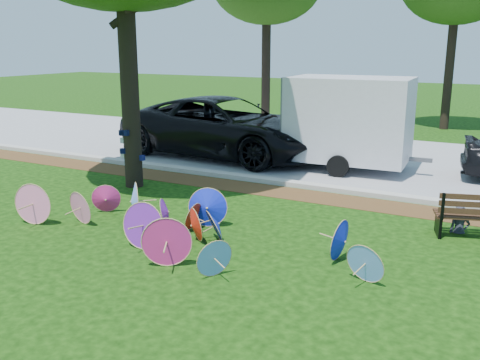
% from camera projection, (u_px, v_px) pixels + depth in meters
% --- Properties ---
extents(ground, '(90.00, 90.00, 0.00)m').
position_uv_depth(ground, '(160.00, 253.00, 9.20)').
color(ground, black).
rests_on(ground, ground).
extents(mulch_strip, '(90.00, 1.00, 0.01)m').
position_uv_depth(mulch_strip, '(270.00, 191.00, 13.05)').
color(mulch_strip, '#472D16').
rests_on(mulch_strip, ground).
extents(curb, '(90.00, 0.30, 0.12)m').
position_uv_depth(curb, '(281.00, 182.00, 13.64)').
color(curb, '#B7B5AD').
rests_on(curb, ground).
extents(street, '(90.00, 8.00, 0.01)m').
position_uv_depth(street, '(333.00, 155.00, 17.21)').
color(street, gray).
rests_on(street, ground).
extents(parasol_pile, '(7.33, 2.48, 0.85)m').
position_uv_depth(parasol_pile, '(166.00, 220.00, 9.76)').
color(parasol_pile, pink).
rests_on(parasol_pile, ground).
extents(black_van, '(6.90, 3.55, 1.86)m').
position_uv_depth(black_van, '(225.00, 127.00, 16.87)').
color(black_van, black).
rests_on(black_van, ground).
extents(cargo_trailer, '(3.39, 2.25, 2.90)m').
position_uv_depth(cargo_trailer, '(349.00, 119.00, 14.96)').
color(cargo_trailer, silver).
rests_on(cargo_trailer, ground).
extents(person_left, '(0.43, 0.35, 1.03)m').
position_uv_depth(person_left, '(462.00, 207.00, 10.04)').
color(person_left, '#333746').
rests_on(person_left, ground).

